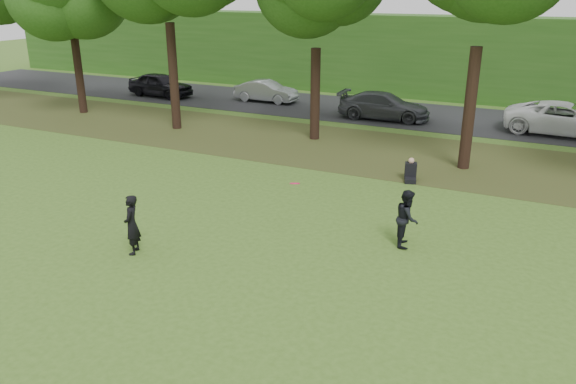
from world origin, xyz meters
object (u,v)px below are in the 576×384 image
Objects in this scene: player_left at (132,225)px; frisbee at (295,183)px; seated_person at (411,172)px; player_right at (407,218)px.

frisbee is (3.56, 2.43, 0.92)m from player_left.
player_left reaches higher than seated_person.
player_right is at bearing 96.15° from player_left.
frisbee reaches higher than seated_person.
frisbee is at bearing 100.77° from player_left.
player_left is 1.95× the size of seated_person.
player_left is 4.24× the size of frisbee.
player_left is 7.31m from player_right.
seated_person is (-1.25, 5.47, -0.48)m from player_right.
player_right is 1.91× the size of seated_person.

